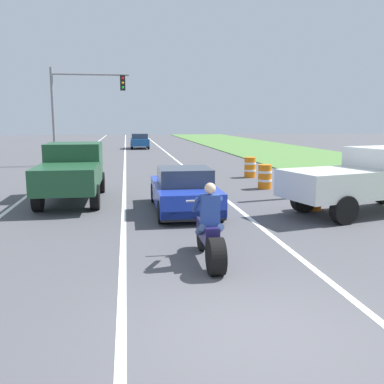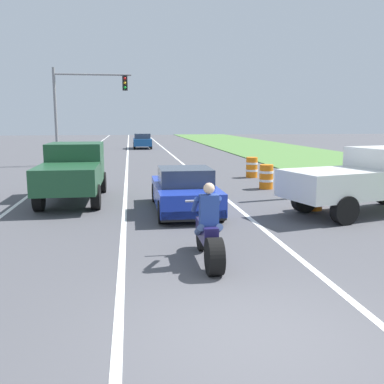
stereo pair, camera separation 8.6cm
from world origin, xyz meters
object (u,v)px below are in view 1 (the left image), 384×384
Objects in this scene: construction_barrel_mid at (265,177)px; construction_barrel_far at (250,167)px; motorcycle_with_rider at (210,235)px; distant_car_far_ahead at (140,141)px; pickup_truck_right_shoulder_white at (366,177)px; traffic_light_mast_near at (77,101)px; construction_barrel_nearest at (313,194)px; sports_car_blue at (184,191)px; pickup_truck_left_lane_dark_green at (72,170)px.

construction_barrel_mid and construction_barrel_far have the same top height.
distant_car_far_ahead is at bearing 90.40° from motorcycle_with_rider.
construction_barrel_far is 0.25× the size of distant_car_far_ahead.
traffic_light_mast_near is at bearing 121.96° from pickup_truck_right_shoulder_white.
motorcycle_with_rider is 0.37× the size of traffic_light_mast_near.
motorcycle_with_rider is at bearing -89.60° from distant_car_far_ahead.
distant_car_far_ahead is (-4.47, 31.05, 0.27)m from construction_barrel_nearest.
distant_car_far_ahead reaches higher than construction_barrel_far.
sports_car_blue is 0.72× the size of traffic_light_mast_near.
pickup_truck_left_lane_dark_green reaches higher than sports_car_blue.
motorcycle_with_rider is 6.84m from pickup_truck_right_shoulder_white.
traffic_light_mast_near is at bearing 102.68° from motorcycle_with_rider.
motorcycle_with_rider is at bearing -109.51° from construction_barrel_far.
construction_barrel_nearest is at bearing -87.86° from construction_barrel_mid.
distant_car_far_ahead is at bearing 90.77° from sports_car_blue.
sports_car_blue reaches higher than construction_barrel_nearest.
construction_barrel_far is at bearing 70.49° from motorcycle_with_rider.
pickup_truck_left_lane_dark_green reaches higher than construction_barrel_mid.
pickup_truck_right_shoulder_white is 5.32m from construction_barrel_mid.
pickup_truck_right_shoulder_white is at bearing -79.64° from distant_car_far_ahead.
traffic_light_mast_near is at bearing 119.53° from construction_barrel_nearest.
pickup_truck_right_shoulder_white reaches higher than motorcycle_with_rider.
traffic_light_mast_near is at bearing 140.03° from construction_barrel_far.
sports_car_blue is 16.12m from traffic_light_mast_near.
motorcycle_with_rider is 0.55× the size of distant_car_far_ahead.
pickup_truck_right_shoulder_white is at bearing 35.36° from motorcycle_with_rider.
motorcycle_with_rider is 5.09m from sports_car_blue.
distant_car_far_ahead is (-4.71, 23.15, 0.27)m from construction_barrel_far.
construction_barrel_nearest is 0.25× the size of distant_car_far_ahead.
sports_car_blue is at bearing -31.82° from pickup_truck_left_lane_dark_green.
construction_barrel_mid is at bearing 12.61° from pickup_truck_left_lane_dark_green.
pickup_truck_right_shoulder_white is 1.29× the size of distant_car_far_ahead.
motorcycle_with_rider reaches higher than construction_barrel_mid.
pickup_truck_right_shoulder_white is 1.65m from construction_barrel_nearest.
construction_barrel_far is (0.41, 3.58, 0.00)m from construction_barrel_mid.
pickup_truck_right_shoulder_white reaches higher than construction_barrel_far.
sports_car_blue is at bearing -134.71° from construction_barrel_mid.
construction_barrel_mid is at bearing -80.85° from distant_car_far_ahead.
distant_car_far_ahead is (-0.25, 35.75, 0.18)m from motorcycle_with_rider.
pickup_truck_left_lane_dark_green is 7.72m from construction_barrel_mid.
construction_barrel_nearest is at bearing -60.47° from traffic_light_mast_near.
sports_car_blue is 4.30× the size of construction_barrel_mid.
sports_car_blue is at bearing -89.23° from distant_car_far_ahead.
construction_barrel_far is (0.25, 7.90, 0.00)m from construction_barrel_nearest.
motorcycle_with_rider is 9.89m from construction_barrel_mid.
sports_car_blue is 4.07m from construction_barrel_nearest.
pickup_truck_left_lane_dark_green reaches higher than construction_barrel_far.
sports_car_blue is at bearing 174.47° from construction_barrel_nearest.
construction_barrel_nearest is at bearing -91.79° from construction_barrel_far.
construction_barrel_mid is at bearing -52.32° from traffic_light_mast_near.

